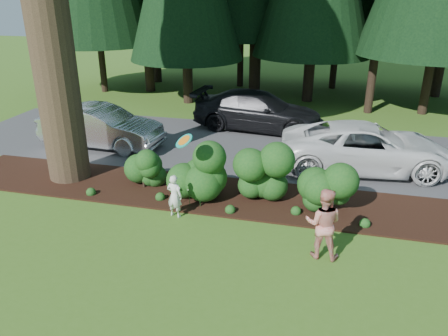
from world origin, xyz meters
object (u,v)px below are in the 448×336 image
car_white_suv (367,147)px  car_dark_suv (258,111)px  child (174,196)px  frisbee (184,141)px  car_silver_wagon (101,127)px  adult (323,223)px

car_white_suv → car_dark_suv: bearing=43.1°
car_white_suv → car_dark_suv: (-4.19, 3.52, 0.02)m
child → frisbee: 1.56m
car_dark_suv → child: car_dark_suv is taller
car_silver_wagon → car_white_suv: car_white_suv is taller
car_silver_wagon → frisbee: (4.80, -4.40, 1.32)m
car_dark_suv → child: 8.04m
car_white_suv → adult: (-1.20, -5.43, 0.03)m
car_white_suv → car_silver_wagon: bearing=83.4°
car_silver_wagon → frisbee: bearing=-129.4°
adult → frisbee: 3.85m
child → car_white_suv: bearing=-126.6°
car_silver_wagon → adult: adult is taller
car_dark_suv → adult: adult is taller
car_silver_wagon → adult: 9.89m
car_white_suv → child: car_white_suv is taller
adult → frisbee: (-3.49, 0.99, 1.29)m
car_dark_suv → adult: size_ratio=3.28×
frisbee → child: bearing=-172.0°
car_white_suv → child: (-5.00, -4.48, -0.21)m
car_dark_suv → child: bearing=179.0°
child → adult: size_ratio=0.71×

